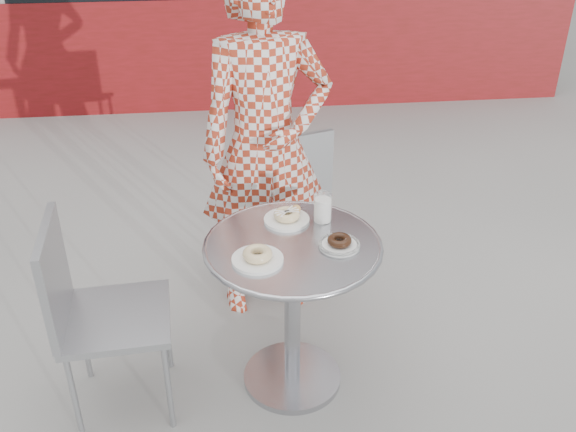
{
  "coord_description": "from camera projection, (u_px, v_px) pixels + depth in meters",
  "views": [
    {
      "loc": [
        -0.26,
        -2.14,
        2.13
      ],
      "look_at": [
        -0.01,
        0.14,
        0.81
      ],
      "focal_mm": 40.0,
      "sensor_mm": 36.0,
      "label": 1
    }
  ],
  "objects": [
    {
      "name": "plate_far",
      "position": [
        287.0,
        217.0,
        2.74
      ],
      "size": [
        0.2,
        0.2,
        0.05
      ],
      "rotation": [
        0.0,
        0.0,
        0.39
      ],
      "color": "white",
      "rests_on": "bistro_table"
    },
    {
      "name": "chair_far",
      "position": [
        278.0,
        229.0,
        3.58
      ],
      "size": [
        0.55,
        0.55,
        0.92
      ],
      "rotation": [
        0.0,
        0.0,
        3.46
      ],
      "color": "#9C9EA3",
      "rests_on": "ground"
    },
    {
      "name": "plate_checker",
      "position": [
        339.0,
        243.0,
        2.57
      ],
      "size": [
        0.17,
        0.17,
        0.04
      ],
      "rotation": [
        0.0,
        0.0,
        -0.28
      ],
      "color": "white",
      "rests_on": "bistro_table"
    },
    {
      "name": "seated_person",
      "position": [
        266.0,
        147.0,
        3.06
      ],
      "size": [
        0.71,
        0.53,
        1.77
      ],
      "primitive_type": "imported",
      "rotation": [
        0.0,
        0.0,
        0.17
      ],
      "color": "#9E2D18",
      "rests_on": "ground"
    },
    {
      "name": "ground",
      "position": [
        294.0,
        384.0,
        2.93
      ],
      "size": [
        60.0,
        60.0,
        0.0
      ],
      "primitive_type": "plane",
      "color": "#A6A49E",
      "rests_on": "ground"
    },
    {
      "name": "milk_cup",
      "position": [
        323.0,
        209.0,
        2.72
      ],
      "size": [
        0.08,
        0.08,
        0.13
      ],
      "rotation": [
        0.0,
        0.0,
        -0.43
      ],
      "color": "white",
      "rests_on": "bistro_table"
    },
    {
      "name": "bistro_table",
      "position": [
        293.0,
        280.0,
        2.68
      ],
      "size": [
        0.73,
        0.73,
        0.74
      ],
      "rotation": [
        0.0,
        0.0,
        0.26
      ],
      "color": "#B9B9BD",
      "rests_on": "ground"
    },
    {
      "name": "chair_left",
      "position": [
        119.0,
        352.0,
        2.71
      ],
      "size": [
        0.47,
        0.46,
        0.91
      ],
      "rotation": [
        0.0,
        0.0,
        1.64
      ],
      "color": "#9C9EA3",
      "rests_on": "ground"
    },
    {
      "name": "plate_near",
      "position": [
        257.0,
        257.0,
        2.47
      ],
      "size": [
        0.2,
        0.2,
        0.05
      ],
      "rotation": [
        0.0,
        0.0,
        -0.41
      ],
      "color": "white",
      "rests_on": "bistro_table"
    }
  ]
}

